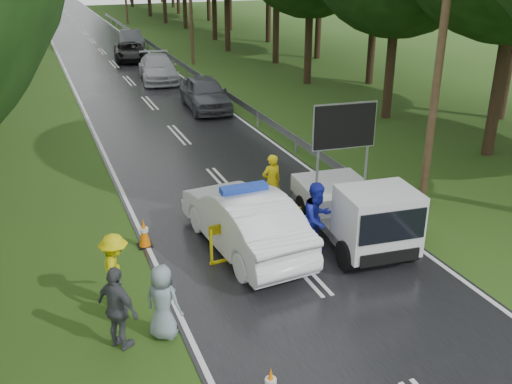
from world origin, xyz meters
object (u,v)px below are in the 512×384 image
police_sedan (244,220)px  queue_car_third (130,52)px  officer (272,182)px  queue_car_fourth (132,39)px  queue_car_second (158,68)px  work_truck (358,210)px  barrier (257,226)px  civilian (317,219)px  queue_car_first (205,93)px

police_sedan → queue_car_third: 29.74m
officer → queue_car_fourth: 33.60m
police_sedan → queue_car_second: (2.67, 22.03, -0.07)m
officer → queue_car_second: (0.99, 19.93, -0.12)m
work_truck → queue_car_fourth: size_ratio=1.07×
officer → queue_car_third: (0.63, 27.55, -0.23)m
queue_car_third → barrier: bearing=-87.7°
police_sedan → officer: (1.68, 2.10, 0.05)m
civilian → queue_car_fourth: 36.61m
officer → queue_car_fourth: officer is taller
work_truck → civilian: (-1.28, -0.11, 0.02)m
police_sedan → barrier: (0.18, -0.42, -0.00)m
barrier → queue_car_third: (2.12, 30.06, -0.18)m
police_sedan → queue_car_fourth: 35.82m
queue_car_first → queue_car_fourth: queue_car_first is taller
barrier → queue_car_second: size_ratio=0.50×
officer → queue_car_fourth: size_ratio=0.41×
queue_car_fourth → queue_car_third: bearing=-99.5°
barrier → queue_car_second: (2.49, 22.45, -0.07)m
barrier → queue_car_fourth: queue_car_fourth is taller
police_sedan → queue_car_second: bearing=-101.8°
queue_car_fourth → queue_car_second: bearing=-91.5°
officer → queue_car_first: bearing=-104.1°
queue_car_first → work_truck: bearing=-88.0°
police_sedan → queue_car_first: police_sedan is taller
queue_car_third → queue_car_fourth: 6.13m
civilian → queue_car_fourth: civilian is taller
barrier → queue_car_first: size_ratio=0.55×
civilian → queue_car_third: 30.57m
police_sedan → barrier: police_sedan is taller
police_sedan → officer: 2.69m
police_sedan → queue_car_first: 14.79m
queue_car_first → police_sedan: bearing=-99.5°
queue_car_third → queue_car_second: bearing=-80.9°
officer → queue_car_third: officer is taller
officer → barrier: bearing=52.9°
queue_car_first → queue_car_third: (-1.02, 15.23, -0.17)m
queue_car_second → queue_car_fourth: (0.88, 13.61, -0.05)m
police_sedan → queue_car_second: size_ratio=0.98×
work_truck → officer: work_truck is taller
queue_car_second → barrier: bearing=-89.6°
police_sedan → queue_car_third: police_sedan is taller
police_sedan → barrier: size_ratio=1.95×
queue_car_fourth → officer: bearing=-91.0°
officer → queue_car_first: size_ratio=0.37×
queue_car_second → queue_car_fourth: bearing=93.0°
officer → queue_car_first: officer is taller
police_sedan → queue_car_first: bearing=-107.9°
police_sedan → officer: bearing=-133.5°
officer → queue_car_second: officer is taller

